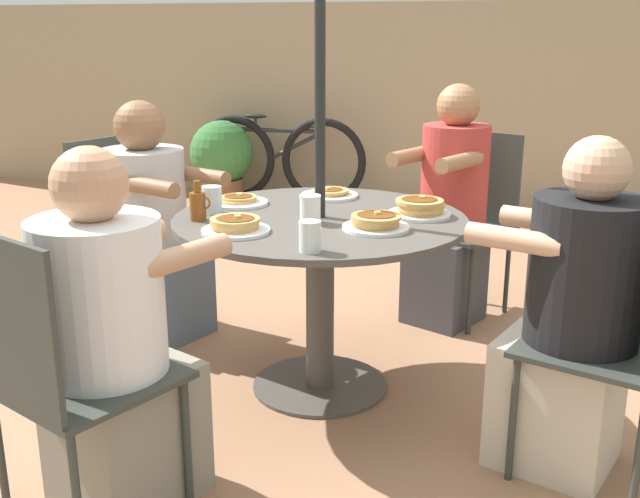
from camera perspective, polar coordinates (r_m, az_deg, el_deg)
ground_plane at (r=3.11m, az=-0.00°, el=-10.41°), size 12.00×12.00×0.00m
back_fence at (r=6.30m, az=8.73°, el=10.79°), size 10.00×0.06×1.62m
patio_table at (r=2.90m, az=-0.00°, el=-0.46°), size 1.13×1.13×0.71m
umbrella_pole at (r=2.79m, az=-0.00°, el=9.96°), size 0.04×0.04×2.18m
patio_chair_north at (r=2.48m, az=22.66°, el=-5.81°), size 0.57×0.57×0.91m
diner_north at (r=2.52m, az=18.63°, el=-5.47°), size 0.56×0.48×1.10m
patio_chair_east at (r=3.84m, az=11.22°, el=2.75°), size 0.59×0.59×0.91m
diner_east at (r=3.68m, az=9.89°, el=2.56°), size 0.48×0.56×1.16m
patio_chair_south at (r=3.69m, az=-14.66°, el=1.99°), size 0.57×0.57×0.91m
diner_south at (r=3.56m, az=-12.77°, el=1.22°), size 0.61×0.53×1.10m
patio_chair_west at (r=2.19m, az=-19.41°, el=-8.42°), size 0.58×0.58×0.91m
diner_west at (r=2.28m, az=-15.53°, el=-7.54°), size 0.52×0.59×1.10m
pancake_plate_a at (r=3.21m, az=0.74°, el=4.23°), size 0.24×0.24×0.04m
pancake_plate_b at (r=2.68m, az=4.27°, el=2.01°), size 0.24×0.24×0.07m
pancake_plate_c at (r=2.65m, az=-6.47°, el=1.77°), size 0.24×0.24×0.06m
pancake_plate_d at (r=3.09m, az=-6.24°, el=3.66°), size 0.24×0.24×0.05m
pancake_plate_e at (r=2.90m, az=7.63°, el=3.11°), size 0.24×0.24×0.08m
syrup_bottle at (r=2.83m, az=-9.28°, el=3.33°), size 0.08×0.06×0.15m
coffee_cup at (r=2.76m, az=-0.75°, el=3.07°), size 0.08×0.08×0.10m
drinking_glass_a at (r=2.94m, az=-8.23°, el=3.73°), size 0.08×0.08×0.11m
drinking_glass_b at (r=2.40m, az=-0.77°, el=0.96°), size 0.07×0.07×0.10m
bicycle at (r=6.32m, az=-3.18°, el=6.90°), size 1.50×0.44×0.73m
potted_shrub at (r=6.38m, az=-7.49°, el=6.94°), size 0.53×0.53×0.68m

